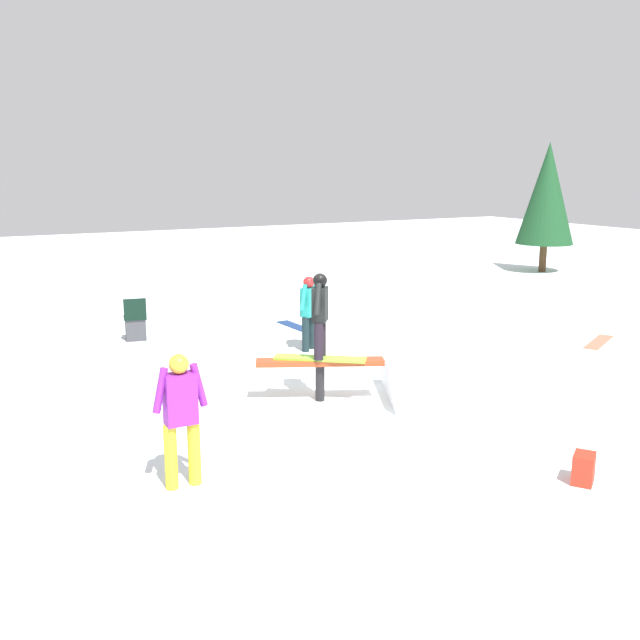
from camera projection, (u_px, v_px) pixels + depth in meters
ground_plane at (320, 400)px, 10.74m from camera, size 60.00×60.00×0.00m
rail_feature at (320, 366)px, 10.62m from camera, size 1.84×1.08×0.64m
snow_kicker_ramp at (448, 383)px, 10.78m from camera, size 2.27×2.13×0.49m
main_rider_on_rail at (320, 318)px, 10.47m from camera, size 1.26×1.06×1.29m
bystander_purple at (181, 413)px, 7.68m from camera, size 0.61×0.22×1.50m
bystander_teal at (309, 309)px, 13.53m from camera, size 0.58×0.43×1.43m
loose_snowboard_navy at (299, 328)px, 15.53m from camera, size 0.38×1.56×0.02m
loose_snowboard_white at (150, 388)px, 11.27m from camera, size 1.43×0.81×0.02m
loose_snowboard_coral at (599, 342)px, 14.26m from camera, size 1.33×0.88×0.02m
folding_chair at (135, 320)px, 14.39m from camera, size 0.52×0.52×0.88m
backpack_on_snow at (584, 469)px, 7.90m from camera, size 0.37×0.35×0.34m
pine_tree_near at (547, 194)px, 23.39m from camera, size 1.87×1.87×4.25m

